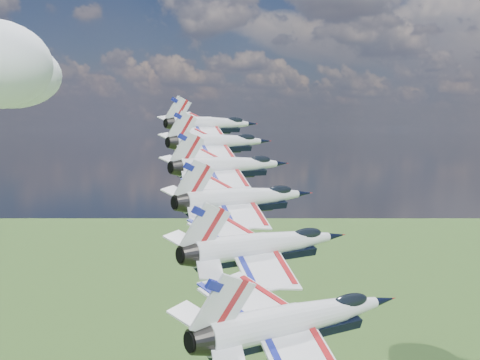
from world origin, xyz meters
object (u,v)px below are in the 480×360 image
Objects in this scene: jet_0 at (214,124)px; jet_2 at (233,165)px; jet_3 at (248,197)px; jet_4 at (270,244)px; jet_1 at (222,142)px; jet_5 at (304,318)px.

jet_2 is at bearing -24.50° from jet_0.
jet_3 reaches higher than jet_4.
jet_1 reaches higher than jet_2.
jet_1 is at bearing 155.50° from jet_4.
jet_5 is (34.07, -30.62, -10.38)m from jet_1.
jet_0 is at bearing 155.50° from jet_4.
jet_3 is (17.04, -15.31, -5.19)m from jet_1.
jet_1 is 11.74m from jet_2.
jet_5 is at bearing -24.50° from jet_2.
jet_1 is at bearing -24.50° from jet_0.
jet_4 is (8.52, -7.66, -2.60)m from jet_3.
jet_2 is 1.00× the size of jet_3.
jet_0 is 58.71m from jet_5.
jet_4 reaches higher than jet_5.
jet_1 is at bearing 155.50° from jet_2.
jet_3 is at bearing 155.50° from jet_5.
jet_4 is at bearing -24.50° from jet_3.
jet_3 is at bearing -24.50° from jet_1.
jet_3 is at bearing 155.50° from jet_4.
jet_3 is (8.52, -7.66, -2.60)m from jet_2.
jet_4 is 11.74m from jet_5.
jet_2 is at bearing 155.50° from jet_4.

